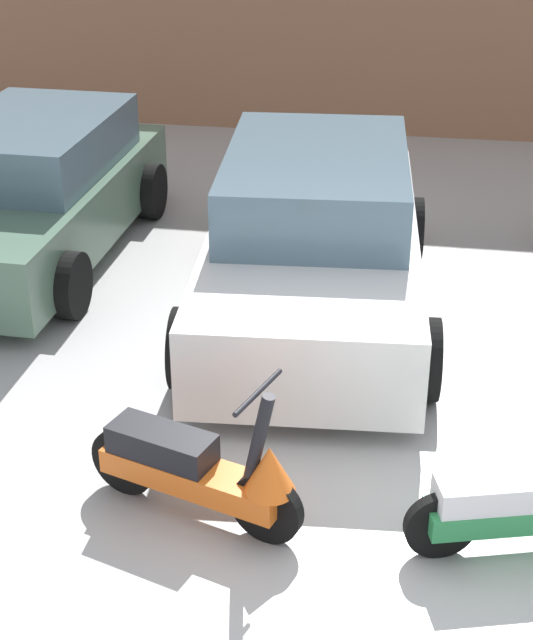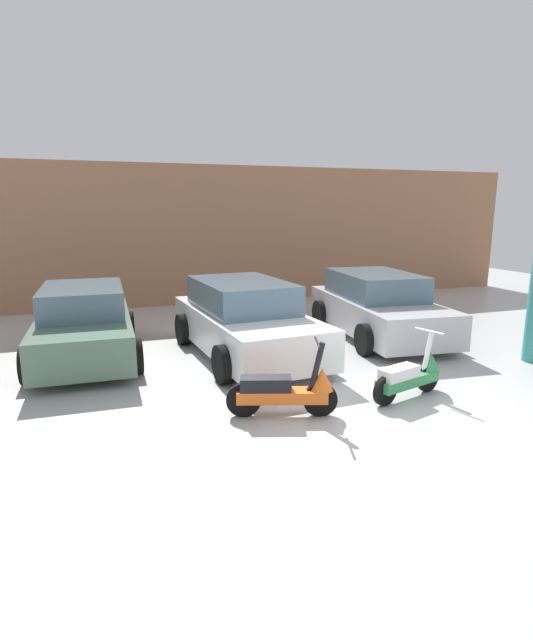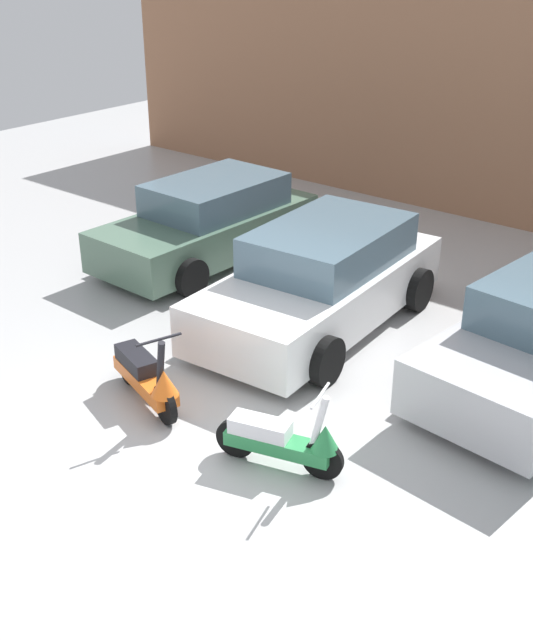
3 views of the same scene
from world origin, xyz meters
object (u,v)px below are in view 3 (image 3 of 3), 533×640
Objects in this scene: car_rear_center at (321,280)px; scooter_front_right at (284,440)px; car_rear_left at (209,222)px; scooter_front_left at (147,377)px.

scooter_front_right is at bearing 25.29° from car_rear_center.
car_rear_left is 0.92× the size of car_rear_center.
scooter_front_left reaches higher than scooter_front_right.
scooter_front_left is 1.93m from scooter_front_right.
scooter_front_right is at bearing 51.59° from car_rear_left.
car_rear_left is (-4.42, 3.67, 0.28)m from scooter_front_right.
car_rear_left reaches higher than scooter_front_left.
scooter_front_left is at bearing -10.39° from car_rear_center.
car_rear_center is (-1.61, 2.85, 0.32)m from scooter_front_right.
scooter_front_left is at bearing 164.90° from scooter_front_right.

